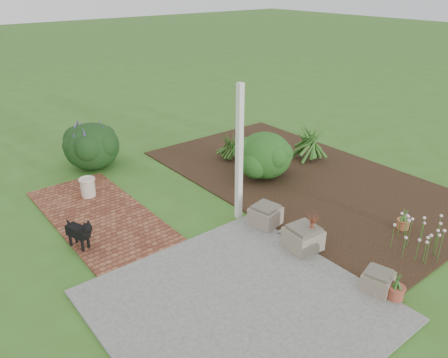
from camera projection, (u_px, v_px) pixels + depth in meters
ground at (229, 224)px, 7.86m from camera, size 80.00×80.00×0.00m
concrete_patio at (239, 305)px, 5.90m from camera, size 3.50×3.50×0.04m
brick_path at (99, 215)px, 8.13m from camera, size 1.60×3.50×0.04m
garden_bed at (303, 178)px, 9.61m from camera, size 4.00×7.00×0.03m
veranda_post at (239, 155)px, 7.57m from camera, size 0.10×0.10×2.50m
stone_trough_near at (378, 282)px, 6.13m from camera, size 0.47×0.47×0.26m
stone_trough_mid at (303, 239)px, 7.05m from camera, size 0.55×0.55×0.34m
stone_trough_far at (265, 216)px, 7.74m from camera, size 0.55×0.55×0.31m
black_dog at (80, 231)px, 7.00m from camera, size 0.31×0.57×0.51m
cream_ceramic_urn at (88, 187)px, 8.71m from camera, size 0.36×0.36×0.38m
evergreen_shrub at (265, 154)px, 9.50m from camera, size 1.47×1.47×1.01m
agapanthus_clump_back at (310, 138)px, 10.38m from camera, size 1.45×1.45×1.03m
agapanthus_clump_front at (230, 144)px, 10.44m from camera, size 0.93×0.93×0.76m
pink_flower_patch at (420, 234)px, 6.98m from camera, size 1.21×1.21×0.58m
terracotta_pot_bronze at (310, 242)px, 7.05m from camera, size 0.40×0.40×0.27m
terracotta_pot_small_left at (403, 224)px, 7.65m from camera, size 0.24×0.24×0.17m
terracotta_pot_small_right at (395, 292)px, 5.98m from camera, size 0.29×0.29×0.19m
purple_flowering_bush at (91, 145)px, 10.02m from camera, size 1.26×1.26×1.07m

